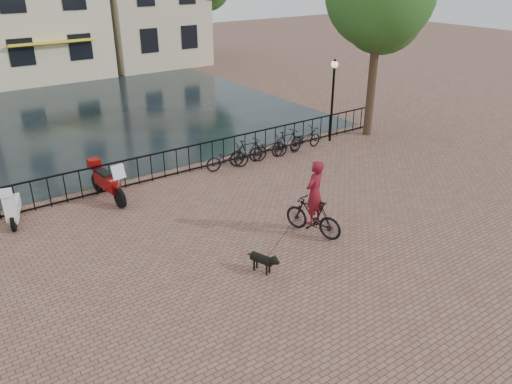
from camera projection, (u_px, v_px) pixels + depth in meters
ground at (325, 277)px, 12.42m from camera, size 100.00×100.00×0.00m
canal_water at (93, 116)px, 25.24m from camera, size 20.00×20.00×0.00m
railing at (177, 162)px, 18.14m from camera, size 20.00×0.05×1.02m
lamp_post at (333, 87)px, 20.82m from camera, size 0.30×0.30×3.45m
cyclist at (314, 203)px, 13.98m from camera, size 1.08×1.99×2.62m
dog at (262, 261)px, 12.54m from camera, size 0.55×0.90×0.58m
motorcycle at (107, 178)px, 16.16m from camera, size 0.73×2.17×1.52m
scooter at (12, 200)px, 14.78m from camera, size 0.83×1.58×1.41m
parked_bike_0 at (228, 158)px, 18.66m from camera, size 1.79×0.87×0.90m
parked_bike_1 at (248, 152)px, 19.13m from camera, size 1.69×0.59×1.00m
parked_bike_2 at (268, 148)px, 19.65m from camera, size 1.78×0.80×0.90m
parked_bike_3 at (287, 142)px, 20.13m from camera, size 1.70×0.61×1.00m
parked_bike_4 at (305, 139)px, 20.64m from camera, size 1.76×0.74×0.90m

